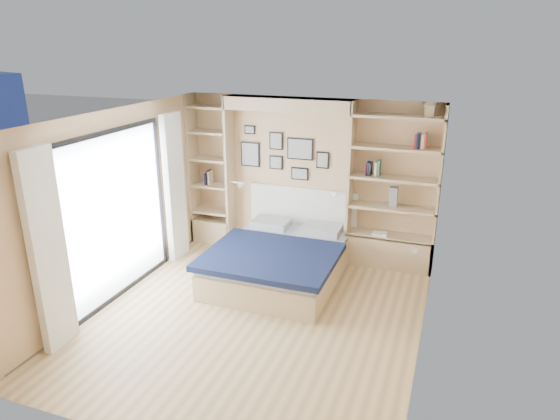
% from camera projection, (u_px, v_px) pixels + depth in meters
% --- Properties ---
extents(ground, '(4.50, 4.50, 0.00)m').
position_uv_depth(ground, '(256.00, 317.00, 6.32)').
color(ground, tan).
rests_on(ground, ground).
extents(room_shell, '(4.50, 4.50, 4.50)m').
position_uv_depth(room_shell, '(270.00, 198.00, 7.44)').
color(room_shell, tan).
rests_on(room_shell, ground).
extents(bed, '(1.79, 2.22, 1.07)m').
position_uv_depth(bed, '(280.00, 260.00, 7.26)').
color(bed, tan).
rests_on(bed, ground).
extents(photo_gallery, '(1.48, 0.02, 0.82)m').
position_uv_depth(photo_gallery, '(282.00, 153.00, 7.91)').
color(photo_gallery, black).
rests_on(photo_gallery, ground).
extents(reading_lamps, '(1.92, 0.12, 0.15)m').
position_uv_depth(reading_lamps, '(286.00, 189.00, 7.83)').
color(reading_lamps, silver).
rests_on(reading_lamps, ground).
extents(shelf_decor, '(3.59, 0.23, 2.03)m').
position_uv_depth(shelf_decor, '(376.00, 158.00, 7.26)').
color(shelf_decor, maroon).
rests_on(shelf_decor, ground).
extents(deck, '(3.20, 4.00, 0.05)m').
position_uv_depth(deck, '(34.00, 273.00, 7.47)').
color(deck, '#635A49').
rests_on(deck, ground).
extents(deck_chair, '(0.46, 0.75, 0.74)m').
position_uv_depth(deck_chair, '(4.00, 258.00, 7.15)').
color(deck_chair, tan).
rests_on(deck_chair, ground).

